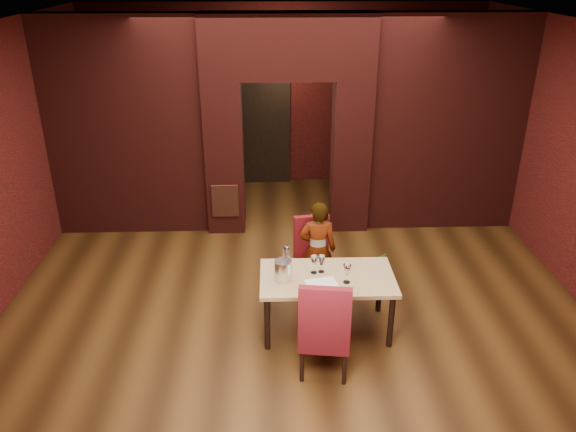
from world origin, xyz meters
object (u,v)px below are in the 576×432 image
(wine_glass_a, at_px, (314,265))
(wine_bucket, at_px, (283,271))
(wine_glass_b, at_px, (321,264))
(wine_glass_c, at_px, (347,274))
(chair_far, at_px, (314,258))
(person_seated, at_px, (318,250))
(chair_near, at_px, (325,324))
(potted_plant, at_px, (370,267))
(water_bottle, at_px, (287,259))
(dining_table, at_px, (326,303))

(wine_glass_a, height_order, wine_bucket, wine_bucket)
(wine_glass_b, height_order, wine_glass_c, wine_glass_c)
(chair_far, bearing_deg, person_seated, -78.32)
(wine_glass_b, bearing_deg, wine_glass_c, -42.63)
(chair_far, relative_size, chair_near, 0.89)
(chair_far, relative_size, potted_plant, 2.35)
(wine_bucket, xyz_separation_m, water_bottle, (0.04, 0.18, 0.04))
(chair_near, height_order, potted_plant, chair_near)
(wine_bucket, distance_m, potted_plant, 1.68)
(wine_glass_a, distance_m, potted_plant, 1.37)
(water_bottle, bearing_deg, wine_bucket, -103.21)
(dining_table, xyz_separation_m, wine_glass_a, (-0.14, 0.08, 0.45))
(wine_glass_a, xyz_separation_m, wine_glass_b, (0.08, 0.02, -0.00))
(chair_near, bearing_deg, wine_glass_b, -84.44)
(person_seated, relative_size, wine_bucket, 5.48)
(chair_far, height_order, wine_glass_b, chair_far)
(dining_table, distance_m, chair_near, 0.72)
(person_seated, xyz_separation_m, potted_plant, (0.72, 0.30, -0.43))
(wine_glass_b, bearing_deg, water_bottle, 176.41)
(chair_near, bearing_deg, potted_plant, -106.26)
(potted_plant, bearing_deg, chair_far, -163.47)
(wine_glass_a, xyz_separation_m, potted_plant, (0.81, 0.93, -0.59))
(wine_glass_c, distance_m, water_bottle, 0.69)
(chair_near, distance_m, wine_bucket, 0.79)
(wine_glass_a, relative_size, water_bottle, 0.66)
(wine_bucket, bearing_deg, wine_glass_a, 22.02)
(person_seated, relative_size, wine_glass_a, 6.14)
(wine_bucket, bearing_deg, person_seated, 60.40)
(wine_glass_a, height_order, potted_plant, wine_glass_a)
(chair_far, bearing_deg, chair_near, -99.18)
(wine_glass_a, xyz_separation_m, wine_glass_c, (0.34, -0.21, 0.01))
(dining_table, height_order, chair_near, chair_near)
(wine_glass_c, bearing_deg, potted_plant, 67.48)
(person_seated, distance_m, water_bottle, 0.74)
(wine_glass_b, height_order, water_bottle, water_bottle)
(wine_glass_a, distance_m, wine_glass_b, 0.09)
(dining_table, xyz_separation_m, wine_glass_b, (-0.06, 0.10, 0.45))
(chair_near, xyz_separation_m, wine_glass_c, (0.28, 0.55, 0.25))
(chair_far, bearing_deg, dining_table, -93.19)
(wine_bucket, bearing_deg, wine_glass_b, 20.04)
(chair_near, bearing_deg, wine_glass_c, -109.31)
(dining_table, bearing_deg, wine_bucket, -172.69)
(wine_glass_c, bearing_deg, person_seated, 105.88)
(person_seated, bearing_deg, wine_glass_b, 89.19)
(chair_near, relative_size, wine_bucket, 4.74)
(chair_far, xyz_separation_m, water_bottle, (-0.37, -0.67, 0.36))
(wine_glass_b, distance_m, water_bottle, 0.39)
(chair_far, xyz_separation_m, person_seated, (0.03, -0.08, 0.15))
(wine_glass_c, relative_size, potted_plant, 0.53)
(dining_table, distance_m, potted_plant, 1.22)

